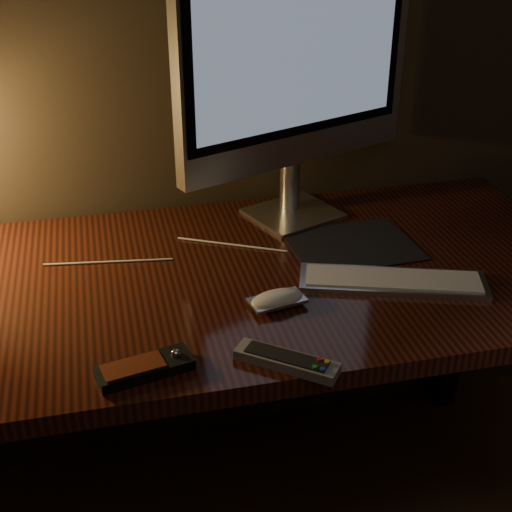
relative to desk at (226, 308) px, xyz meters
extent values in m
cube|color=#3F170E|center=(0.00, -0.07, 0.11)|extent=(1.60, 0.75, 0.04)
cube|color=black|center=(0.75, 0.25, -0.27)|extent=(0.06, 0.06, 0.71)
cube|color=black|center=(0.00, 0.27, -0.17)|extent=(1.48, 0.02, 0.51)
cube|color=silver|center=(0.21, 0.19, 0.13)|extent=(0.26, 0.24, 0.01)
cylinder|color=silver|center=(0.21, 0.22, 0.21)|extent=(0.06, 0.06, 0.14)
cube|color=silver|center=(0.21, 0.18, 0.53)|extent=(0.60, 0.26, 0.51)
cube|color=black|center=(0.21, 0.16, 0.56)|extent=(0.55, 0.22, 0.43)
cube|color=#8799B8|center=(0.21, 0.16, 0.56)|extent=(0.51, 0.20, 0.39)
cube|color=silver|center=(0.32, -0.19, 0.14)|extent=(0.40, 0.23, 0.01)
cube|color=black|center=(0.30, -0.01, 0.13)|extent=(0.29, 0.24, 0.00)
ellipsoid|color=white|center=(0.06, -0.21, 0.14)|extent=(0.12, 0.08, 0.02)
cube|color=black|center=(-0.21, -0.37, 0.14)|extent=(0.17, 0.09, 0.02)
cube|color=maroon|center=(-0.21, -0.37, 0.15)|extent=(0.11, 0.07, 0.00)
sphere|color=silver|center=(-0.21, -0.37, 0.15)|extent=(0.02, 0.02, 0.02)
cube|color=gray|center=(0.03, -0.41, 0.14)|extent=(0.17, 0.15, 0.02)
cube|color=black|center=(0.03, -0.41, 0.15)|extent=(0.14, 0.12, 0.00)
cylinder|color=red|center=(0.03, -0.41, 0.15)|extent=(0.01, 0.01, 0.00)
cylinder|color=#0C8C19|center=(0.03, -0.41, 0.15)|extent=(0.01, 0.01, 0.00)
cylinder|color=gold|center=(0.03, -0.41, 0.15)|extent=(0.01, 0.01, 0.00)
cylinder|color=#1433BF|center=(0.03, -0.41, 0.15)|extent=(0.01, 0.01, 0.00)
cylinder|color=white|center=(-0.11, 0.04, 0.13)|extent=(0.51, 0.19, 0.00)
camera|label=1|loc=(-0.25, -1.37, 0.89)|focal=50.00mm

